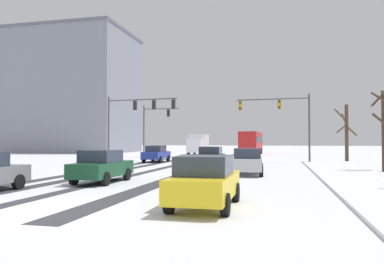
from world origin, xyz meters
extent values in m
plane|color=silver|center=(0.00, 0.00, 0.00)|extent=(300.00, 300.00, 0.00)
cube|color=#38383D|center=(-1.61, 14.49, 0.00)|extent=(0.71, 31.87, 0.01)
cube|color=#38383D|center=(1.27, 14.49, 0.00)|extent=(1.05, 31.87, 0.01)
cube|color=#38383D|center=(-3.87, 14.49, 0.00)|extent=(0.88, 31.87, 0.01)
cube|color=#38383D|center=(-5.39, 14.49, 0.00)|extent=(0.90, 31.87, 0.01)
cube|color=white|center=(11.13, 13.04, 0.06)|extent=(4.00, 31.87, 0.12)
cylinder|color=#47474C|center=(-9.73, 24.98, 3.25)|extent=(0.18, 0.18, 6.50)
cylinder|color=#47474C|center=(-6.08, 24.70, 6.10)|extent=(7.31, 0.67, 0.12)
cube|color=black|center=(-6.81, 24.75, 5.55)|extent=(0.34, 0.26, 0.90)
sphere|color=black|center=(-6.80, 24.91, 5.85)|extent=(0.20, 0.20, 0.20)
sphere|color=orange|center=(-6.80, 24.91, 5.55)|extent=(0.20, 0.20, 0.20)
sphere|color=black|center=(-6.80, 24.91, 5.25)|extent=(0.20, 0.20, 0.20)
cube|color=black|center=(-4.80, 24.60, 5.55)|extent=(0.34, 0.26, 0.90)
sphere|color=black|center=(-4.79, 24.76, 5.85)|extent=(0.20, 0.20, 0.20)
sphere|color=orange|center=(-4.79, 24.76, 5.55)|extent=(0.20, 0.20, 0.20)
sphere|color=black|center=(-4.79, 24.76, 5.25)|extent=(0.20, 0.20, 0.20)
cube|color=black|center=(-2.79, 24.45, 5.55)|extent=(0.34, 0.26, 0.90)
sphere|color=black|center=(-2.78, 24.61, 5.85)|extent=(0.20, 0.20, 0.20)
sphere|color=orange|center=(-2.78, 24.61, 5.55)|extent=(0.20, 0.20, 0.20)
sphere|color=black|center=(-2.78, 24.61, 5.25)|extent=(0.20, 0.20, 0.20)
cylinder|color=#47474C|center=(9.73, 26.98, 3.25)|extent=(0.18, 0.18, 6.50)
cylinder|color=#47474C|center=(6.32, 27.20, 6.10)|extent=(6.83, 0.56, 0.12)
cube|color=#B79319|center=(7.00, 27.15, 5.55)|extent=(0.33, 0.26, 0.90)
sphere|color=black|center=(6.99, 26.99, 5.85)|extent=(0.20, 0.20, 0.20)
sphere|color=orange|center=(6.99, 26.99, 5.55)|extent=(0.20, 0.20, 0.20)
sphere|color=black|center=(6.99, 26.99, 5.25)|extent=(0.20, 0.20, 0.20)
cube|color=#B79319|center=(3.25, 27.39, 5.55)|extent=(0.33, 0.26, 0.90)
sphere|color=black|center=(3.24, 27.23, 5.85)|extent=(0.20, 0.20, 0.20)
sphere|color=orange|center=(3.24, 27.23, 5.55)|extent=(0.20, 0.20, 0.20)
sphere|color=black|center=(3.24, 27.23, 5.25)|extent=(0.20, 0.20, 0.20)
cylinder|color=#47474C|center=(-9.73, 34.98, 3.25)|extent=(0.18, 0.18, 6.50)
cylinder|color=#47474C|center=(-7.46, 35.10, 6.10)|extent=(4.55, 0.36, 0.12)
cube|color=black|center=(-6.55, 35.15, 5.55)|extent=(0.33, 0.26, 0.90)
sphere|color=black|center=(-6.56, 35.31, 5.85)|extent=(0.20, 0.20, 0.20)
sphere|color=orange|center=(-6.56, 35.31, 5.55)|extent=(0.20, 0.20, 0.20)
sphere|color=black|center=(-6.56, 35.31, 5.25)|extent=(0.20, 0.20, 0.20)
cube|color=#233899|center=(-4.74, 25.17, 0.67)|extent=(1.73, 4.11, 0.70)
cube|color=#2D3847|center=(-4.74, 25.02, 1.32)|extent=(1.57, 1.91, 0.60)
cylinder|color=black|center=(-5.54, 26.45, 0.32)|extent=(0.22, 0.64, 0.64)
cylinder|color=black|center=(-3.92, 26.44, 0.32)|extent=(0.22, 0.64, 0.64)
cylinder|color=black|center=(-5.55, 23.91, 0.32)|extent=(0.22, 0.64, 0.64)
cylinder|color=black|center=(-3.94, 23.90, 0.32)|extent=(0.22, 0.64, 0.64)
cube|color=black|center=(1.79, 19.16, 0.67)|extent=(1.79, 4.14, 0.70)
cube|color=#2D3847|center=(1.80, 19.01, 1.32)|extent=(1.60, 1.93, 0.60)
cylinder|color=black|center=(0.96, 20.41, 0.32)|extent=(0.23, 0.64, 0.64)
cylinder|color=black|center=(2.57, 20.45, 0.32)|extent=(0.23, 0.64, 0.64)
cylinder|color=black|center=(1.02, 17.87, 0.32)|extent=(0.23, 0.64, 0.64)
cylinder|color=black|center=(2.63, 17.91, 0.32)|extent=(0.23, 0.64, 0.64)
cube|color=#B7BABF|center=(5.12, 13.51, 0.67)|extent=(1.89, 4.18, 0.70)
cube|color=#2D3847|center=(5.12, 13.36, 1.32)|extent=(1.65, 1.97, 0.60)
cylinder|color=black|center=(4.25, 14.74, 0.32)|extent=(0.25, 0.65, 0.64)
cylinder|color=black|center=(5.86, 14.82, 0.32)|extent=(0.25, 0.65, 0.64)
cylinder|color=black|center=(4.37, 12.20, 0.32)|extent=(0.25, 0.65, 0.64)
cylinder|color=black|center=(5.98, 12.28, 0.32)|extent=(0.25, 0.65, 0.64)
cube|color=#194C2D|center=(-1.62, 7.59, 0.67)|extent=(1.74, 4.12, 0.70)
cube|color=#2D3847|center=(-1.62, 7.44, 1.32)|extent=(1.58, 1.91, 0.60)
cylinder|color=black|center=(-2.44, 8.85, 0.32)|extent=(0.23, 0.64, 0.64)
cylinder|color=black|center=(-0.83, 8.87, 0.32)|extent=(0.23, 0.64, 0.64)
cylinder|color=black|center=(-2.42, 6.31, 0.32)|extent=(0.23, 0.64, 0.64)
cylinder|color=black|center=(-0.80, 6.33, 0.32)|extent=(0.23, 0.64, 0.64)
cylinder|color=black|center=(-3.91, 4.38, 0.32)|extent=(0.23, 0.64, 0.64)
cube|color=yellow|center=(4.74, 2.00, 0.67)|extent=(1.71, 4.11, 0.70)
cube|color=#2D3847|center=(4.74, 1.85, 1.32)|extent=(1.57, 1.90, 0.60)
cylinder|color=black|center=(3.93, 3.27, 0.32)|extent=(0.22, 0.64, 0.64)
cylinder|color=black|center=(5.55, 3.27, 0.32)|extent=(0.22, 0.64, 0.64)
cylinder|color=black|center=(3.94, 0.73, 0.32)|extent=(0.22, 0.64, 0.64)
cylinder|color=black|center=(5.55, 0.73, 0.32)|extent=(0.22, 0.64, 0.64)
cube|color=#B21E1E|center=(2.82, 47.60, 1.93)|extent=(2.86, 11.08, 2.90)
cube|color=#283342|center=(2.82, 47.60, 2.28)|extent=(2.88, 10.20, 0.90)
cylinder|color=black|center=(3.88, 43.71, 0.48)|extent=(0.33, 0.97, 0.96)
cylinder|color=black|center=(1.50, 43.79, 0.48)|extent=(0.33, 0.97, 0.96)
cylinder|color=black|center=(4.11, 50.86, 0.48)|extent=(0.33, 0.97, 0.96)
cylinder|color=black|center=(1.74, 50.94, 0.48)|extent=(0.33, 0.97, 0.96)
cube|color=silver|center=(-4.70, 42.02, 1.47)|extent=(2.19, 2.28, 2.10)
cube|color=silver|center=(-4.85, 45.72, 1.72)|extent=(2.41, 5.28, 2.60)
cylinder|color=black|center=(-3.71, 42.50, 0.42)|extent=(0.31, 0.85, 0.84)
cylinder|color=black|center=(-5.73, 42.42, 0.42)|extent=(0.31, 0.85, 0.84)
cylinder|color=black|center=(-3.90, 47.19, 0.42)|extent=(0.31, 0.85, 0.84)
cylinder|color=black|center=(-5.92, 47.11, 0.42)|extent=(0.31, 0.85, 0.84)
cylinder|color=#423023|center=(13.90, 17.94, 2.72)|extent=(0.33, 0.33, 5.44)
cylinder|color=#423023|center=(13.64, 17.42, 3.38)|extent=(1.20, 0.71, 1.13)
cylinder|color=#423023|center=(13.45, 17.67, 5.06)|extent=(0.69, 1.03, 0.72)
cylinder|color=#423023|center=(13.68, 18.44, 4.98)|extent=(1.15, 0.62, 1.14)
cylinder|color=#4C3828|center=(13.68, 31.11, 2.89)|extent=(0.36, 0.36, 5.79)
cylinder|color=#4C3828|center=(14.17, 30.67, 2.99)|extent=(1.07, 1.15, 0.85)
cylinder|color=#4C3828|center=(13.27, 31.63, 3.33)|extent=(1.18, 0.99, 0.94)
cylinder|color=#4C3828|center=(13.38, 31.03, 4.42)|extent=(0.32, 0.74, 0.95)
cylinder|color=#4C3828|center=(13.00, 30.71, 4.74)|extent=(0.99, 1.54, 1.30)
cube|color=gray|center=(-29.06, 51.26, 10.53)|extent=(19.88, 15.21, 21.07)
cube|color=slate|center=(-29.06, 51.26, 21.32)|extent=(20.18, 15.51, 0.50)
camera|label=1|loc=(7.03, -9.53, 2.09)|focal=34.91mm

